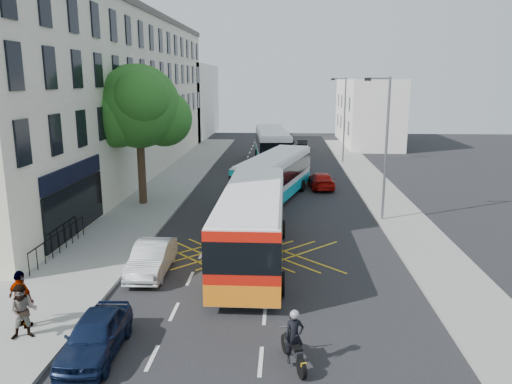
# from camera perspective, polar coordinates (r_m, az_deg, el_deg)

# --- Properties ---
(ground) EXTENTS (120.00, 120.00, 0.00)m
(ground) POSITION_cam_1_polar(r_m,az_deg,el_deg) (17.92, 1.01, -13.78)
(ground) COLOR black
(ground) RESTS_ON ground
(pavement_left) EXTENTS (5.00, 70.00, 0.15)m
(pavement_left) POSITION_cam_1_polar(r_m,az_deg,el_deg) (33.28, -12.74, -1.33)
(pavement_left) COLOR gray
(pavement_left) RESTS_ON ground
(pavement_right) EXTENTS (3.00, 70.00, 0.15)m
(pavement_right) POSITION_cam_1_polar(r_m,az_deg,el_deg) (32.75, 15.30, -1.70)
(pavement_right) COLOR gray
(pavement_right) RESTS_ON ground
(terrace_main) EXTENTS (8.30, 45.00, 13.50)m
(terrace_main) POSITION_cam_1_polar(r_m,az_deg,el_deg) (43.07, -16.88, 10.58)
(terrace_main) COLOR beige
(terrace_main) RESTS_ON ground
(terrace_far) EXTENTS (8.00, 20.00, 10.00)m
(terrace_far) POSITION_cam_1_polar(r_m,az_deg,el_deg) (72.56, -8.52, 10.27)
(terrace_far) COLOR silver
(terrace_far) RESTS_ON ground
(building_right) EXTENTS (6.00, 18.00, 8.00)m
(building_right) POSITION_cam_1_polar(r_m,az_deg,el_deg) (64.98, 12.58, 8.94)
(building_right) COLOR silver
(building_right) RESTS_ON ground
(street_tree) EXTENTS (6.30, 5.70, 8.80)m
(street_tree) POSITION_cam_1_polar(r_m,az_deg,el_deg) (32.34, -13.32, 9.40)
(street_tree) COLOR #382619
(street_tree) RESTS_ON pavement_left
(lamp_near) EXTENTS (1.45, 0.15, 8.00)m
(lamp_near) POSITION_cam_1_polar(r_m,az_deg,el_deg) (28.77, 14.49, 5.60)
(lamp_near) COLOR slate
(lamp_near) RESTS_ON pavement_right
(lamp_far) EXTENTS (1.45, 0.15, 8.00)m
(lamp_far) POSITION_cam_1_polar(r_m,az_deg,el_deg) (48.46, 9.96, 8.58)
(lamp_far) COLOR slate
(lamp_far) RESTS_ON pavement_right
(railings) EXTENTS (0.08, 5.60, 1.14)m
(railings) POSITION_cam_1_polar(r_m,az_deg,el_deg) (24.77, -21.60, -5.27)
(railings) COLOR black
(railings) RESTS_ON pavement_left
(bus_near) EXTENTS (2.93, 11.59, 3.26)m
(bus_near) POSITION_cam_1_polar(r_m,az_deg,el_deg) (22.38, -0.38, -3.55)
(bus_near) COLOR silver
(bus_near) RESTS_ON ground
(bus_mid) EXTENTS (5.21, 11.12, 3.05)m
(bus_mid) POSITION_cam_1_polar(r_m,az_deg,el_deg) (33.71, 2.18, 1.82)
(bus_mid) COLOR silver
(bus_mid) RESTS_ON ground
(bus_far) EXTENTS (3.81, 12.19, 3.38)m
(bus_far) POSITION_cam_1_polar(r_m,az_deg,el_deg) (47.84, 1.83, 5.29)
(bus_far) COLOR silver
(bus_far) RESTS_ON ground
(motorbike) EXTENTS (0.78, 1.87, 1.72)m
(motorbike) POSITION_cam_1_polar(r_m,az_deg,el_deg) (14.77, 4.35, -16.46)
(motorbike) COLOR black
(motorbike) RESTS_ON ground
(parked_car_blue) EXTENTS (1.58, 3.72, 1.25)m
(parked_car_blue) POSITION_cam_1_polar(r_m,az_deg,el_deg) (16.04, -17.88, -15.31)
(parked_car_blue) COLOR #0C1733
(parked_car_blue) RESTS_ON ground
(parked_car_silver) EXTENTS (1.47, 4.05, 1.33)m
(parked_car_silver) POSITION_cam_1_polar(r_m,az_deg,el_deg) (21.58, -11.83, -7.41)
(parked_car_silver) COLOR #ABAFB3
(parked_car_silver) RESTS_ON ground
(red_hatchback) EXTENTS (2.06, 4.25, 1.19)m
(red_hatchback) POSITION_cam_1_polar(r_m,az_deg,el_deg) (37.69, 7.41, 1.33)
(red_hatchback) COLOR #A70C07
(red_hatchback) RESTS_ON ground
(distant_car_grey) EXTENTS (3.03, 5.42, 1.43)m
(distant_car_grey) POSITION_cam_1_polar(r_m,az_deg,el_deg) (55.74, 3.44, 5.24)
(distant_car_grey) COLOR #45494D
(distant_car_grey) RESTS_ON ground
(distant_car_dark) EXTENTS (1.46, 3.61, 1.17)m
(distant_car_dark) POSITION_cam_1_polar(r_m,az_deg,el_deg) (58.63, 5.32, 5.45)
(distant_car_dark) COLOR black
(distant_car_dark) RESTS_ON ground
(pedestrian_near) EXTENTS (1.03, 0.92, 1.76)m
(pedestrian_near) POSITION_cam_1_polar(r_m,az_deg,el_deg) (17.32, -25.07, -12.27)
(pedestrian_near) COLOR gray
(pedestrian_near) RESTS_ON pavement_left
(pedestrian_far) EXTENTS (1.22, 0.91, 1.92)m
(pedestrian_far) POSITION_cam_1_polar(r_m,az_deg,el_deg) (18.02, -25.22, -11.02)
(pedestrian_far) COLOR gray
(pedestrian_far) RESTS_ON pavement_left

